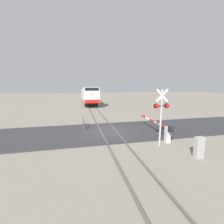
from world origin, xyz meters
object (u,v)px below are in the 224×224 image
object	(u,v)px
crossing_signal	(161,111)
utility_cabinet	(199,147)
guard_railing	(84,122)
locomotive	(89,95)
crossing_gate	(163,130)

from	to	relation	value
crossing_signal	utility_cabinet	bearing A→B (deg)	-60.89
crossing_signal	guard_railing	xyz separation A→B (m)	(-5.35, 6.02, -2.01)
locomotive	guard_railing	xyz separation A→B (m)	(-2.23, -21.15, -1.45)
locomotive	crossing_signal	size ratio (longest dim) A/B	3.81
locomotive	crossing_signal	bearing A→B (deg)	-83.44
utility_cabinet	guard_railing	distance (m)	10.69
utility_cabinet	locomotive	bearing A→B (deg)	98.53
guard_railing	crossing_signal	bearing A→B (deg)	-48.36
crossing_signal	crossing_gate	bearing A→B (deg)	48.36
crossing_signal	utility_cabinet	world-z (taller)	crossing_signal
locomotive	crossing_gate	size ratio (longest dim) A/B	2.94
utility_cabinet	guard_railing	size ratio (longest dim) A/B	0.44
crossing_signal	guard_railing	bearing A→B (deg)	131.64
utility_cabinet	guard_railing	bearing A→B (deg)	128.52
crossing_signal	crossing_gate	size ratio (longest dim) A/B	0.77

